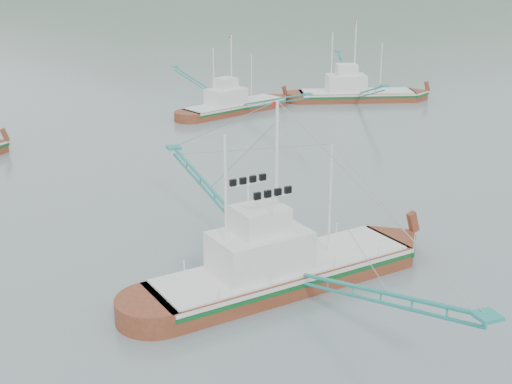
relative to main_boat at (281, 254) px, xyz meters
name	(u,v)px	position (x,y,z in m)	size (l,w,h in m)	color
ground	(295,277)	(1.22, 0.63, -1.90)	(1200.00, 1200.00, 0.00)	slate
main_boat	(281,254)	(0.00, 0.00, 0.00)	(15.79, 27.57, 11.24)	maroon
bg_boat_right	(356,85)	(28.62, 42.15, 0.05)	(14.37, 24.53, 10.19)	maroon
bg_boat_far	(234,96)	(12.66, 41.67, -0.08)	(13.01, 22.08, 9.25)	maroon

